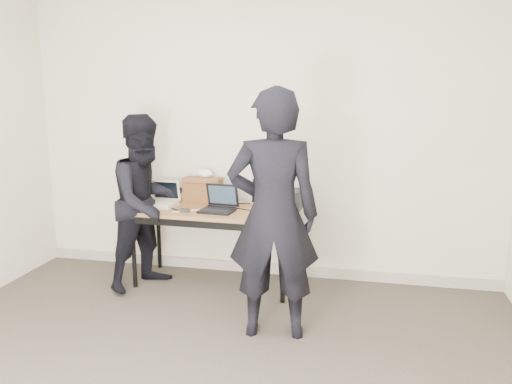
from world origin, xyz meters
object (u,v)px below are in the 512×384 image
(leather_satchel, at_px, (203,190))
(desk, at_px, (214,215))
(laptop_right, at_px, (273,201))
(equipment_box, at_px, (286,199))
(laptop_beige, at_px, (162,201))
(person_typist, at_px, (273,215))
(person_observer, at_px, (147,202))
(laptop_center, at_px, (219,205))

(leather_satchel, bearing_deg, desk, -52.06)
(laptop_right, bearing_deg, equipment_box, -12.39)
(desk, relative_size, laptop_beige, 5.18)
(desk, height_order, person_typist, person_typist)
(person_observer, bearing_deg, desk, -46.32)
(laptop_center, distance_m, person_typist, 1.01)
(desk, relative_size, person_observer, 0.97)
(laptop_center, relative_size, leather_satchel, 0.90)
(person_typist, bearing_deg, laptop_right, -89.02)
(laptop_beige, bearing_deg, leather_satchel, 34.14)
(laptop_right, xyz_separation_m, leather_satchel, (-0.69, 0.05, 0.07))
(desk, xyz_separation_m, laptop_center, (0.06, -0.05, 0.11))
(person_typist, bearing_deg, person_observer, -37.27)
(equipment_box, distance_m, person_typist, 1.03)
(laptop_center, bearing_deg, person_typist, -45.60)
(laptop_right, height_order, person_typist, person_typist)
(leather_satchel, xyz_separation_m, person_typist, (0.87, -1.06, 0.06))
(laptop_beige, height_order, laptop_right, laptop_right)
(desk, height_order, laptop_beige, laptop_beige)
(equipment_box, xyz_separation_m, person_typist, (0.06, -1.02, 0.10))
(laptop_right, relative_size, leather_satchel, 1.25)
(person_observer, bearing_deg, laptop_center, -51.58)
(laptop_center, relative_size, laptop_right, 0.72)
(person_typist, bearing_deg, desk, -59.31)
(leather_satchel, distance_m, equipment_box, 0.81)
(laptop_right, height_order, person_observer, person_observer)
(desk, distance_m, equipment_box, 0.67)
(laptop_beige, distance_m, laptop_center, 0.58)
(laptop_beige, distance_m, laptop_right, 1.04)
(leather_satchel, distance_m, person_typist, 1.37)
(laptop_beige, bearing_deg, equipment_box, 11.59)
(laptop_beige, relative_size, equipment_box, 1.00)
(leather_satchel, xyz_separation_m, person_observer, (-0.40, -0.38, -0.06))
(leather_satchel, bearing_deg, person_observer, -137.47)
(equipment_box, distance_m, person_observer, 1.26)
(person_typist, bearing_deg, laptop_beige, -44.51)
(desk, distance_m, person_observer, 0.62)
(laptop_beige, distance_m, person_observer, 0.19)
(laptop_beige, distance_m, equipment_box, 1.16)
(desk, height_order, equipment_box, equipment_box)
(laptop_center, distance_m, equipment_box, 0.62)
(laptop_beige, height_order, person_observer, person_observer)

